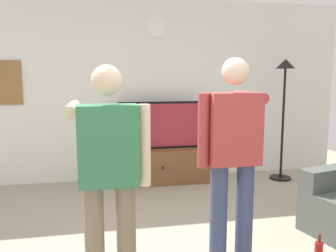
# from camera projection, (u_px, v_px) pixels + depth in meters

# --- Properties ---
(back_wall) EXTENTS (6.40, 0.10, 2.70)m
(back_wall) POSITION_uv_depth(u_px,v_px,m) (141.00, 90.00, 5.37)
(back_wall) COLOR silver
(back_wall) RESTS_ON ground_plane
(tv_stand) EXTENTS (1.41, 0.44, 0.51)m
(tv_stand) POSITION_uv_depth(u_px,v_px,m) (161.00, 166.00, 5.23)
(tv_stand) COLOR brown
(tv_stand) RESTS_ON ground_plane
(television) EXTENTS (1.22, 0.07, 0.69)m
(television) POSITION_uv_depth(u_px,v_px,m) (160.00, 125.00, 5.19)
(television) COLOR black
(television) RESTS_ON tv_stand
(wall_clock) EXTENTS (0.31, 0.03, 0.31)m
(wall_clock) POSITION_uv_depth(u_px,v_px,m) (157.00, 26.00, 5.22)
(wall_clock) COLOR white
(floor_lamp) EXTENTS (0.32, 0.32, 1.82)m
(floor_lamp) POSITION_uv_depth(u_px,v_px,m) (284.00, 94.00, 5.27)
(floor_lamp) COLOR black
(floor_lamp) RESTS_ON ground_plane
(person_standing_nearer_lamp) EXTENTS (0.59, 0.78, 1.65)m
(person_standing_nearer_lamp) POSITION_uv_depth(u_px,v_px,m) (109.00, 168.00, 2.48)
(person_standing_nearer_lamp) COLOR #7A6B56
(person_standing_nearer_lamp) RESTS_ON ground_plane
(person_standing_nearer_couch) EXTENTS (0.59, 0.78, 1.71)m
(person_standing_nearer_couch) POSITION_uv_depth(u_px,v_px,m) (233.00, 152.00, 2.83)
(person_standing_nearer_couch) COLOR #384266
(person_standing_nearer_couch) RESTS_ON ground_plane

